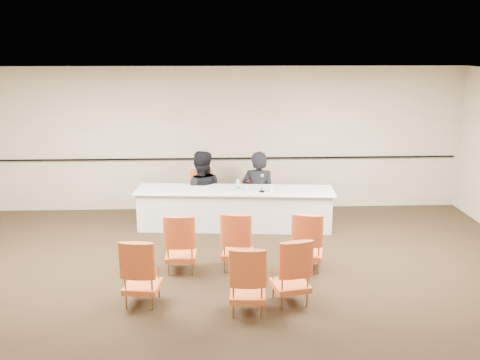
# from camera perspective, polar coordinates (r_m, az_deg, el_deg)

# --- Properties ---
(floor) EXTENTS (10.00, 10.00, 0.00)m
(floor) POSITION_cam_1_polar(r_m,az_deg,el_deg) (7.83, -1.00, -11.70)
(floor) COLOR black
(floor) RESTS_ON ground
(ceiling) EXTENTS (10.00, 10.00, 0.00)m
(ceiling) POSITION_cam_1_polar(r_m,az_deg,el_deg) (7.05, -1.11, 10.80)
(ceiling) COLOR white
(ceiling) RESTS_ON ground
(wall_back) EXTENTS (10.00, 0.04, 3.00)m
(wall_back) POSITION_cam_1_polar(r_m,az_deg,el_deg) (11.20, -1.61, 4.37)
(wall_back) COLOR #B2AA8C
(wall_back) RESTS_ON ground
(wall_rail) EXTENTS (9.80, 0.04, 0.03)m
(wall_rail) POSITION_cam_1_polar(r_m,az_deg,el_deg) (11.24, -1.59, 2.33)
(wall_rail) COLOR black
(wall_rail) RESTS_ON wall_back
(panel_table) EXTENTS (3.80, 1.18, 0.75)m
(panel_table) POSITION_cam_1_polar(r_m,az_deg,el_deg) (10.24, -0.57, -3.06)
(panel_table) COLOR silver
(panel_table) RESTS_ON ground
(panelist_main) EXTENTS (0.79, 0.63, 1.90)m
(panelist_main) POSITION_cam_1_polar(r_m,az_deg,el_deg) (10.74, 1.98, -1.87)
(panelist_main) COLOR black
(panelist_main) RESTS_ON ground
(panelist_main_chair) EXTENTS (0.54, 0.54, 0.95)m
(panelist_main_chair) POSITION_cam_1_polar(r_m,az_deg,el_deg) (10.73, 1.98, -1.69)
(panelist_main_chair) COLOR #D24F25
(panelist_main_chair) RESTS_ON ground
(panelist_second) EXTENTS (0.93, 0.73, 1.88)m
(panelist_second) POSITION_cam_1_polar(r_m,az_deg,el_deg) (10.81, -4.18, -1.78)
(panelist_second) COLOR black
(panelist_second) RESTS_ON ground
(panelist_second_chair) EXTENTS (0.54, 0.54, 0.95)m
(panelist_second_chair) POSITION_cam_1_polar(r_m,az_deg,el_deg) (10.80, -4.19, -1.62)
(panelist_second_chair) COLOR #D24F25
(panelist_second_chair) RESTS_ON ground
(papers) EXTENTS (0.35, 0.30, 0.00)m
(papers) POSITION_cam_1_polar(r_m,az_deg,el_deg) (10.02, 1.54, -1.21)
(papers) COLOR silver
(papers) RESTS_ON panel_table
(microphone) EXTENTS (0.13, 0.23, 0.31)m
(microphone) POSITION_cam_1_polar(r_m,az_deg,el_deg) (9.94, 2.35, -0.43)
(microphone) COLOR black
(microphone) RESTS_ON panel_table
(water_bottle) EXTENTS (0.09, 0.09, 0.23)m
(water_bottle) POSITION_cam_1_polar(r_m,az_deg,el_deg) (10.03, -0.22, -0.51)
(water_bottle) COLOR #188679
(water_bottle) RESTS_ON panel_table
(drinking_glass) EXTENTS (0.07, 0.07, 0.10)m
(drinking_glass) POSITION_cam_1_polar(r_m,az_deg,el_deg) (10.07, 0.70, -0.85)
(drinking_glass) COLOR white
(drinking_glass) RESTS_ON panel_table
(coffee_cup) EXTENTS (0.11, 0.11, 0.13)m
(coffee_cup) POSITION_cam_1_polar(r_m,az_deg,el_deg) (10.00, 3.32, -0.88)
(coffee_cup) COLOR white
(coffee_cup) RESTS_ON panel_table
(aud_chair_front_left) EXTENTS (0.50, 0.50, 0.95)m
(aud_chair_front_left) POSITION_cam_1_polar(r_m,az_deg,el_deg) (8.32, -6.35, -6.59)
(aud_chair_front_left) COLOR #D24F25
(aud_chair_front_left) RESTS_ON ground
(aud_chair_front_mid) EXTENTS (0.58, 0.58, 0.95)m
(aud_chair_front_mid) POSITION_cam_1_polar(r_m,az_deg,el_deg) (8.36, -0.27, -6.41)
(aud_chair_front_mid) COLOR #D24F25
(aud_chair_front_mid) RESTS_ON ground
(aud_chair_front_right) EXTENTS (0.60, 0.60, 0.95)m
(aud_chair_front_right) POSITION_cam_1_polar(r_m,az_deg,el_deg) (8.41, 7.23, -6.39)
(aud_chair_front_right) COLOR #D24F25
(aud_chair_front_right) RESTS_ON ground
(aud_chair_back_left) EXTENTS (0.56, 0.56, 0.95)m
(aud_chair_back_left) POSITION_cam_1_polar(r_m,az_deg,el_deg) (7.40, -10.44, -9.50)
(aud_chair_back_left) COLOR #D24F25
(aud_chair_back_left) RESTS_ON ground
(aud_chair_back_mid) EXTENTS (0.53, 0.53, 0.95)m
(aud_chair_back_mid) POSITION_cam_1_polar(r_m,az_deg,el_deg) (7.05, 0.82, -10.47)
(aud_chair_back_mid) COLOR #D24F25
(aud_chair_back_mid) RESTS_ON ground
(aud_chair_back_right) EXTENTS (0.59, 0.59, 0.95)m
(aud_chair_back_right) POSITION_cam_1_polar(r_m,az_deg,el_deg) (7.34, 5.41, -9.51)
(aud_chair_back_right) COLOR #D24F25
(aud_chair_back_right) RESTS_ON ground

